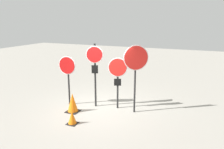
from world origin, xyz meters
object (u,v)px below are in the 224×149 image
at_px(stop_sign_1, 95,64).
at_px(stop_sign_2, 118,73).
at_px(stop_sign_0, 68,70).
at_px(traffic_cone_1, 73,103).
at_px(stop_sign_3, 136,64).
at_px(traffic_cone_0, 72,117).

relative_size(stop_sign_1, stop_sign_2, 1.25).
distance_m(stop_sign_0, traffic_cone_1, 1.36).
relative_size(stop_sign_1, stop_sign_3, 0.99).
distance_m(stop_sign_1, stop_sign_3, 1.66).
bearing_deg(stop_sign_3, traffic_cone_1, 168.99).
distance_m(stop_sign_1, traffic_cone_1, 1.71).
bearing_deg(traffic_cone_1, stop_sign_1, 55.50).
relative_size(stop_sign_0, traffic_cone_0, 4.32).
bearing_deg(traffic_cone_0, stop_sign_3, 46.40).
bearing_deg(stop_sign_3, stop_sign_1, 149.33).
bearing_deg(traffic_cone_1, stop_sign_2, 33.73).
relative_size(traffic_cone_0, traffic_cone_1, 0.64).
bearing_deg(stop_sign_1, traffic_cone_1, -142.59).
xyz_separation_m(stop_sign_1, stop_sign_2, (0.90, 0.16, -0.30)).
height_order(stop_sign_0, stop_sign_2, stop_sign_2).
distance_m(stop_sign_2, traffic_cone_0, 2.41).
distance_m(stop_sign_0, stop_sign_2, 2.06).
bearing_deg(traffic_cone_0, stop_sign_0, 127.55).
height_order(stop_sign_3, traffic_cone_0, stop_sign_3).
xyz_separation_m(stop_sign_2, traffic_cone_0, (-0.91, -1.86, -1.23)).
height_order(stop_sign_0, traffic_cone_1, stop_sign_0).
bearing_deg(stop_sign_2, stop_sign_0, 172.91).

